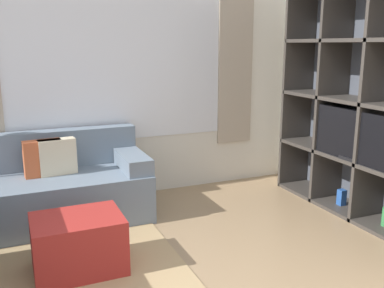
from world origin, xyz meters
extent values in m
cube|color=silver|center=(0.00, 2.96, 1.35)|extent=(5.61, 0.07, 2.70)
cube|color=white|center=(0.00, 2.92, 1.45)|extent=(2.43, 0.01, 1.60)
cube|color=#B2A38E|center=(1.38, 2.91, 1.45)|extent=(0.44, 0.03, 1.90)
cube|color=tan|center=(-1.10, 1.61, 0.01)|extent=(2.29, 1.92, 0.01)
cube|color=#3D3833|center=(1.99, 1.33, 1.13)|extent=(0.42, 0.04, 2.26)
cube|color=#3D3833|center=(1.99, 1.92, 1.13)|extent=(0.42, 0.04, 2.26)
cube|color=#3D3833|center=(1.99, 2.50, 1.13)|extent=(0.42, 0.04, 2.26)
cube|color=#3D3833|center=(1.99, 1.33, 0.02)|extent=(0.42, 2.33, 0.04)
cube|color=#3D3833|center=(1.99, 1.33, 0.57)|extent=(0.42, 2.33, 0.04)
cube|color=#3D3833|center=(1.99, 1.33, 1.13)|extent=(0.42, 2.33, 0.04)
cube|color=#3D3833|center=(1.99, 1.33, 1.70)|extent=(0.42, 2.33, 0.04)
cube|color=black|center=(1.82, 1.43, 0.82)|extent=(0.04, 0.93, 0.48)
cube|color=black|center=(1.84, 1.43, 0.60)|extent=(0.10, 0.24, 0.03)
cube|color=#2856A8|center=(1.97, 1.65, 0.12)|extent=(0.07, 0.07, 0.16)
cube|color=slate|center=(-0.88, 2.45, 0.23)|extent=(1.93, 0.84, 0.46)
cube|color=slate|center=(-0.88, 2.78, 0.64)|extent=(1.93, 0.18, 0.37)
cube|color=slate|center=(-0.03, 2.45, 0.54)|extent=(0.24, 0.78, 0.16)
cube|color=#C65B33|center=(-0.86, 2.50, 0.63)|extent=(0.35, 0.15, 0.34)
cube|color=beige|center=(-0.73, 2.50, 0.63)|extent=(0.35, 0.16, 0.34)
cube|color=#A82823|center=(-0.72, 1.44, 0.21)|extent=(0.65, 0.50, 0.43)
camera|label=1|loc=(-1.10, -1.58, 1.66)|focal=40.00mm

